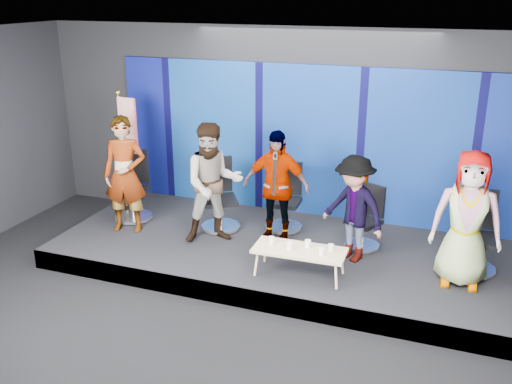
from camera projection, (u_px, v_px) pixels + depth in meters
ground at (217, 351)px, 6.78m from camera, size 10.00×10.00×0.00m
room_walls at (212, 155)px, 5.96m from camera, size 10.02×8.02×3.51m
riser at (282, 253)px, 8.94m from camera, size 7.00×3.00×0.30m
backdrop at (309, 142)px, 9.73m from camera, size 7.00×0.08×2.60m
chair_a at (133, 197)px, 9.80m from camera, size 0.82×0.82×1.18m
panelist_a at (125, 175)px, 9.13m from camera, size 0.79×0.63×1.90m
chair_b at (220, 206)px, 9.40m from camera, size 0.91×0.91×1.17m
panelist_b at (213, 183)px, 8.74m from camera, size 1.16×1.09×1.90m
chair_c at (285, 207)px, 9.40m from camera, size 0.65×0.65×1.10m
panelist_c at (276, 187)px, 8.77m from camera, size 1.07×0.49×1.78m
chair_d at (365, 227)px, 8.72m from camera, size 0.74×0.74×0.98m
panelist_d at (354, 209)px, 8.17m from camera, size 1.18×0.98×1.58m
chair_e at (475, 245)px, 7.99m from camera, size 0.67×0.67×1.15m
panelist_e at (467, 219)px, 7.44m from camera, size 0.93×0.62×1.86m
coffee_table at (299, 251)px, 7.84m from camera, size 1.29×0.57×0.39m
mug_a at (271, 240)px, 7.99m from camera, size 0.08×0.08×0.10m
mug_b at (289, 246)px, 7.80m from camera, size 0.09×0.09×0.11m
mug_c at (308, 244)px, 7.88m from camera, size 0.09×0.09×0.10m
mug_d at (321, 251)px, 7.64m from camera, size 0.09×0.09×0.10m
mug_e at (331, 248)px, 7.76m from camera, size 0.08×0.08×0.10m
flag_stand at (127, 149)px, 9.82m from camera, size 0.50×0.29×2.17m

